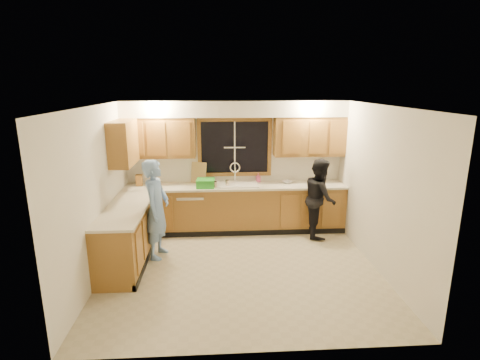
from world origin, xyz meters
name	(u,v)px	position (x,y,z in m)	size (l,w,h in m)	color
floor	(241,268)	(0.00, 0.00, 0.00)	(4.20, 4.20, 0.00)	#B7AC8D
ceiling	(241,106)	(0.00, 0.00, 2.50)	(4.20, 4.20, 0.00)	white
wall_back	(235,165)	(0.00, 1.90, 1.25)	(4.20, 4.20, 0.00)	silver
wall_left	(96,194)	(-2.10, 0.00, 1.25)	(3.80, 3.80, 0.00)	silver
wall_right	(379,189)	(2.10, 0.00, 1.25)	(3.80, 3.80, 0.00)	silver
base_cabinets_back	(236,209)	(0.00, 1.60, 0.44)	(4.20, 0.60, 0.88)	olive
base_cabinets_left	(127,236)	(-1.80, 0.35, 0.44)	(0.60, 1.90, 0.88)	olive
countertop_back	(236,186)	(0.00, 1.58, 0.90)	(4.20, 0.63, 0.04)	beige
countertop_left	(126,209)	(-1.79, 0.35, 0.90)	(0.63, 1.90, 0.04)	beige
upper_cabinets_left	(159,138)	(-1.43, 1.73, 1.83)	(1.35, 0.33, 0.75)	olive
upper_cabinets_right	(309,136)	(1.43, 1.73, 1.83)	(1.35, 0.33, 0.75)	olive
upper_cabinets_return	(123,143)	(-1.94, 1.12, 1.83)	(0.33, 0.90, 0.75)	olive
soffit	(235,109)	(0.00, 1.72, 2.35)	(4.20, 0.35, 0.30)	silver
window_frame	(235,147)	(0.00, 1.89, 1.60)	(1.44, 0.03, 1.14)	black
sink	(236,188)	(0.00, 1.60, 0.86)	(0.86, 0.52, 0.57)	white
dishwasher	(192,211)	(-0.85, 1.59, 0.41)	(0.60, 0.56, 0.82)	white
stove	(118,251)	(-1.80, -0.22, 0.45)	(0.58, 0.75, 0.90)	white
man	(157,209)	(-1.34, 0.54, 0.82)	(0.60, 0.39, 1.64)	#6E95D0
woman	(320,198)	(1.56, 1.25, 0.74)	(0.72, 0.56, 1.48)	black
knife_block	(139,180)	(-1.83, 1.66, 1.03)	(0.12, 0.10, 0.22)	#9E692B
cutting_board	(199,173)	(-0.71, 1.82, 1.12)	(0.30, 0.02, 0.41)	tan
dish_crate	(206,183)	(-0.57, 1.48, 1.00)	(0.33, 0.31, 0.15)	green
soap_bottle	(258,178)	(0.46, 1.80, 1.01)	(0.08, 0.08, 0.18)	#DB538F
bowl	(287,182)	(1.02, 1.67, 0.94)	(0.19, 0.19, 0.05)	silver
can_left	(215,185)	(-0.39, 1.38, 0.99)	(0.07, 0.07, 0.13)	#C0AC94
can_right	(227,183)	(-0.16, 1.50, 0.98)	(0.07, 0.07, 0.12)	#C0AC94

